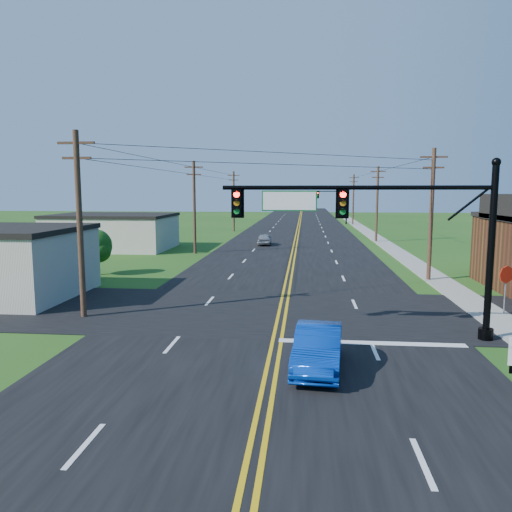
# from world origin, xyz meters

# --- Properties ---
(ground) EXTENTS (260.00, 260.00, 0.00)m
(ground) POSITION_xyz_m (0.00, 0.00, 0.00)
(ground) COLOR #1C4914
(ground) RESTS_ON ground
(road_main) EXTENTS (16.00, 220.00, 0.04)m
(road_main) POSITION_xyz_m (0.00, 50.00, 0.02)
(road_main) COLOR black
(road_main) RESTS_ON ground
(road_cross) EXTENTS (70.00, 10.00, 0.04)m
(road_cross) POSITION_xyz_m (0.00, 12.00, 0.02)
(road_cross) COLOR black
(road_cross) RESTS_ON ground
(sidewalk) EXTENTS (2.00, 160.00, 0.08)m
(sidewalk) POSITION_xyz_m (10.50, 40.00, 0.04)
(sidewalk) COLOR gray
(sidewalk) RESTS_ON ground
(signal_mast_main) EXTENTS (11.30, 0.60, 7.48)m
(signal_mast_main) POSITION_xyz_m (4.34, 8.00, 4.75)
(signal_mast_main) COLOR black
(signal_mast_main) RESTS_ON ground
(signal_mast_far) EXTENTS (10.98, 0.60, 7.48)m
(signal_mast_far) POSITION_xyz_m (4.44, 80.00, 4.55)
(signal_mast_far) COLOR black
(signal_mast_far) RESTS_ON ground
(cream_bldg_far) EXTENTS (12.20, 9.20, 3.70)m
(cream_bldg_far) POSITION_xyz_m (-19.00, 38.00, 1.86)
(cream_bldg_far) COLOR beige
(cream_bldg_far) RESTS_ON ground
(utility_pole_left_a) EXTENTS (1.80, 0.28, 9.00)m
(utility_pole_left_a) POSITION_xyz_m (-9.50, 10.00, 4.72)
(utility_pole_left_a) COLOR #3C291B
(utility_pole_left_a) RESTS_ON ground
(utility_pole_left_b) EXTENTS (1.80, 0.28, 9.00)m
(utility_pole_left_b) POSITION_xyz_m (-9.50, 35.00, 4.72)
(utility_pole_left_b) COLOR #3C291B
(utility_pole_left_b) RESTS_ON ground
(utility_pole_left_c) EXTENTS (1.80, 0.28, 9.00)m
(utility_pole_left_c) POSITION_xyz_m (-9.50, 62.00, 4.72)
(utility_pole_left_c) COLOR #3C291B
(utility_pole_left_c) RESTS_ON ground
(utility_pole_right_a) EXTENTS (1.80, 0.28, 9.00)m
(utility_pole_right_a) POSITION_xyz_m (9.80, 22.00, 4.72)
(utility_pole_right_a) COLOR #3C291B
(utility_pole_right_a) RESTS_ON ground
(utility_pole_right_b) EXTENTS (1.80, 0.28, 9.00)m
(utility_pole_right_b) POSITION_xyz_m (9.80, 48.00, 4.72)
(utility_pole_right_b) COLOR #3C291B
(utility_pole_right_b) RESTS_ON ground
(utility_pole_right_c) EXTENTS (1.80, 0.28, 9.00)m
(utility_pole_right_c) POSITION_xyz_m (9.80, 78.00, 4.72)
(utility_pole_right_c) COLOR #3C291B
(utility_pole_right_c) RESTS_ON ground
(tree_right_back) EXTENTS (3.00, 3.00, 4.10)m
(tree_right_back) POSITION_xyz_m (16.00, 26.00, 2.60)
(tree_right_back) COLOR #3C291B
(tree_right_back) RESTS_ON ground
(tree_left) EXTENTS (2.40, 2.40, 3.37)m
(tree_left) POSITION_xyz_m (-14.00, 22.00, 2.16)
(tree_left) COLOR #3C291B
(tree_left) RESTS_ON ground
(blue_car) EXTENTS (1.94, 4.61, 1.48)m
(blue_car) POSITION_xyz_m (1.77, 3.89, 0.74)
(blue_car) COLOR #0736A8
(blue_car) RESTS_ON ground
(distant_car) EXTENTS (1.65, 3.81, 1.28)m
(distant_car) POSITION_xyz_m (-3.29, 43.11, 0.64)
(distant_car) COLOR #9F9FA3
(distant_car) RESTS_ON ground
(stop_sign) EXTENTS (0.82, 0.41, 2.48)m
(stop_sign) POSITION_xyz_m (11.26, 12.56, 1.79)
(stop_sign) COLOR slate
(stop_sign) RESTS_ON ground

